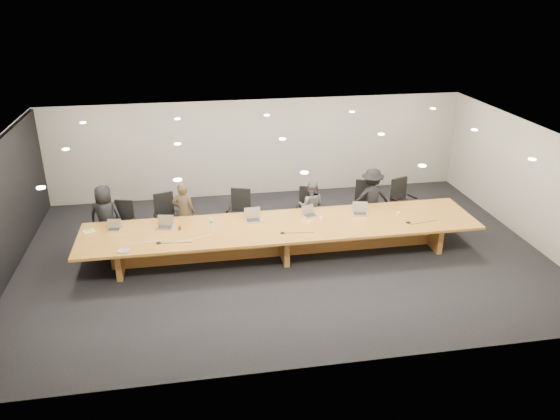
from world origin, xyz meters
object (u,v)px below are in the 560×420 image
object	(u,v)px
chair_mid_right	(308,209)
paper_cup_far	(398,214)
laptop_b	(164,223)
laptop_e	(360,209)
mic_right	(408,222)
laptop_a	(113,225)
laptop_d	(310,211)
conference_table	(282,234)
person_c	(311,206)
mic_center	(283,233)
chair_left	(167,217)
mic_left	(159,243)
laptop_c	(253,215)
chair_far_left	(122,223)
chair_right	(364,203)
paper_cup_near	(321,219)
chair_far_right	(404,201)
person_d	(372,198)
amber_mug	(180,228)
av_box	(123,251)
person_a	(105,216)
water_bottle	(211,222)
chair_mid_left	(239,213)

from	to	relation	value
chair_mid_right	paper_cup_far	world-z (taller)	chair_mid_right
laptop_b	paper_cup_far	xyz separation A→B (m)	(5.42, -0.24, -0.09)
laptop_e	mic_right	distance (m)	1.15
laptop_e	laptop_a	bearing A→B (deg)	-167.61
laptop_d	conference_table	bearing A→B (deg)	-172.68
person_c	conference_table	bearing A→B (deg)	67.41
person_c	mic_center	bearing A→B (deg)	73.40
chair_left	mic_left	world-z (taller)	chair_left
laptop_c	mic_left	distance (m)	2.27
laptop_e	laptop_d	bearing A→B (deg)	-171.97
chair_far_left	mic_center	bearing A→B (deg)	-8.89
chair_right	paper_cup_near	distance (m)	1.89
paper_cup_near	laptop_e	bearing A→B (deg)	10.05
chair_far_right	person_d	world-z (taller)	person_d
chair_left	laptop_a	size ratio (longest dim) A/B	3.94
person_c	amber_mug	world-z (taller)	person_c
chair_right	chair_far_right	distance (m)	1.07
chair_far_right	laptop_e	size ratio (longest dim) A/B	3.28
laptop_d	paper_cup_far	world-z (taller)	laptop_d
chair_left	laptop_a	xyz separation A→B (m)	(-1.14, -0.94, 0.29)
paper_cup_near	av_box	size ratio (longest dim) A/B	0.35
conference_table	paper_cup_far	size ratio (longest dim) A/B	99.95
mic_left	chair_far_right	bearing A→B (deg)	15.71
amber_mug	mic_right	xyz separation A→B (m)	(5.17, -0.52, -0.03)
chair_far_right	mic_left	bearing A→B (deg)	175.95
person_a	person_c	xyz separation A→B (m)	(4.95, 0.04, -0.10)
person_a	water_bottle	distance (m)	2.60
chair_far_right	person_c	bearing A→B (deg)	162.12
chair_right	laptop_c	distance (m)	3.16
water_bottle	mic_right	distance (m)	4.50
chair_left	chair_mid_left	world-z (taller)	chair_mid_left
chair_far_right	person_d	size ratio (longest dim) A/B	0.76
chair_far_right	laptop_b	world-z (taller)	chair_far_right
conference_table	mic_center	xyz separation A→B (m)	(-0.07, -0.41, 0.24)
conference_table	person_c	size ratio (longest dim) A/B	6.79
person_a	chair_mid_left	bearing A→B (deg)	-168.26
chair_mid_right	laptop_a	bearing A→B (deg)	-152.70
laptop_d	mic_center	size ratio (longest dim) A/B	2.71
chair_left	mic_right	world-z (taller)	chair_left
chair_far_left	mic_left	bearing A→B (deg)	-45.66
person_a	laptop_e	bearing A→B (deg)	-178.42
paper_cup_near	mic_left	world-z (taller)	paper_cup_near
laptop_c	av_box	world-z (taller)	laptop_c
laptop_c	laptop_d	world-z (taller)	laptop_c
chair_mid_left	laptop_c	size ratio (longest dim) A/B	3.12
chair_far_left	av_box	xyz separation A→B (m)	(0.22, -1.97, 0.24)
amber_mug	paper_cup_near	size ratio (longest dim) A/B	1.10
mic_center	paper_cup_near	bearing A→B (deg)	27.39
chair_mid_left	paper_cup_far	bearing A→B (deg)	-0.17
chair_right	laptop_b	distance (m)	5.11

